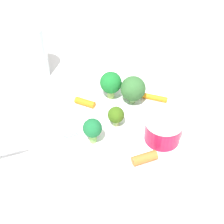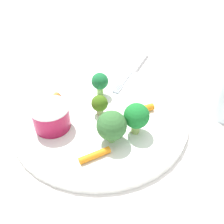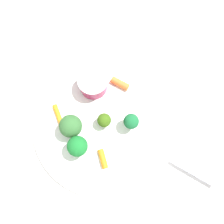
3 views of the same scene
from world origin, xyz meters
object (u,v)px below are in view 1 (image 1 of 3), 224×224
at_px(carrot_stick_0, 85,102).
at_px(drinking_glass, 30,53).
at_px(plate, 116,127).
at_px(carrot_stick_2, 154,98).
at_px(fork, 25,147).
at_px(sauce_cup, 163,130).
at_px(broccoli_floret_1, 133,89).
at_px(broccoli_floret_3, 116,116).
at_px(broccoli_floret_2, 111,83).
at_px(broccoli_floret_0, 92,129).
at_px(carrot_stick_1, 145,158).

bearing_deg(carrot_stick_0, drinking_glass, -8.12).
relative_size(plate, carrot_stick_2, 6.31).
bearing_deg(carrot_stick_0, plate, 172.79).
bearing_deg(fork, plate, -125.46).
relative_size(sauce_cup, carrot_stick_0, 1.61).
bearing_deg(carrot_stick_0, broccoli_floret_1, -139.71).
bearing_deg(broccoli_floret_3, fork, 53.82).
bearing_deg(broccoli_floret_2, broccoli_floret_0, 110.04).
bearing_deg(broccoli_floret_2, sauce_cup, 163.46).
height_order(plate, carrot_stick_0, carrot_stick_0).
bearing_deg(plate, drinking_glass, -7.82).
xyz_separation_m(carrot_stick_1, carrot_stick_2, (0.06, -0.14, -0.00)).
height_order(sauce_cup, carrot_stick_0, sauce_cup).
bearing_deg(broccoli_floret_0, plate, -99.79).
relative_size(carrot_stick_2, fork, 0.30).
distance_m(fork, drinking_glass, 0.22).
bearing_deg(drinking_glass, broccoli_floret_3, 171.75).
bearing_deg(carrot_stick_1, drinking_glass, -13.09).
bearing_deg(broccoli_floret_1, carrot_stick_2, -136.93).
height_order(sauce_cup, carrot_stick_1, sauce_cup).
relative_size(broccoli_floret_0, carrot_stick_2, 0.98).
bearing_deg(plate, carrot_stick_2, -103.55).
bearing_deg(carrot_stick_0, sauce_cup, -177.42).
bearing_deg(plate, broccoli_floret_1, -83.35).
bearing_deg(carrot_stick_0, broccoli_floret_0, 136.40).
distance_m(broccoli_floret_0, fork, 0.12).
relative_size(broccoli_floret_0, broccoli_floret_2, 0.86).
distance_m(broccoli_floret_2, carrot_stick_1, 0.17).
distance_m(sauce_cup, drinking_glass, 0.32).
relative_size(broccoli_floret_1, broccoli_floret_3, 1.46).
bearing_deg(broccoli_floret_0, drinking_glass, -21.02).
bearing_deg(carrot_stick_2, plate, 76.45).
height_order(broccoli_floret_1, carrot_stick_1, broccoli_floret_1).
height_order(broccoli_floret_2, drinking_glass, drinking_glass).
distance_m(carrot_stick_0, drinking_glass, 0.16).
bearing_deg(broccoli_floret_3, carrot_stick_2, -102.70).
height_order(broccoli_floret_2, broccoli_floret_3, broccoli_floret_2).
height_order(broccoli_floret_0, broccoli_floret_1, broccoli_floret_1).
bearing_deg(broccoli_floret_3, carrot_stick_1, 154.12).
bearing_deg(carrot_stick_2, carrot_stick_0, 41.19).
bearing_deg(broccoli_floret_3, broccoli_floret_0, 78.71).
bearing_deg(fork, carrot_stick_1, -153.23).
height_order(carrot_stick_1, carrot_stick_2, carrot_stick_1).
height_order(plate, carrot_stick_1, carrot_stick_1).
bearing_deg(broccoli_floret_1, carrot_stick_0, 40.29).
xyz_separation_m(broccoli_floret_0, fork, (0.08, 0.08, -0.03)).
relative_size(sauce_cup, carrot_stick_1, 1.56).
bearing_deg(carrot_stick_2, broccoli_floret_2, 29.24).
xyz_separation_m(carrot_stick_0, fork, (0.02, 0.14, -0.00)).
distance_m(plate, carrot_stick_0, 0.08).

